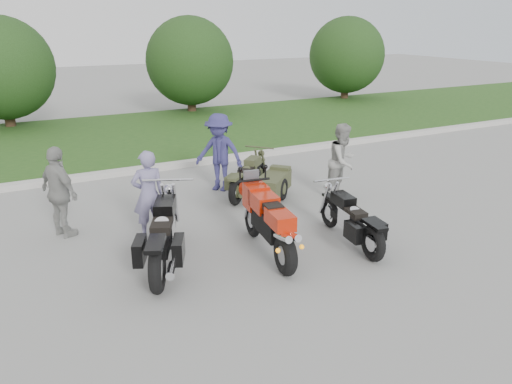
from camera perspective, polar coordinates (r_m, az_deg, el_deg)
name	(u,v)px	position (r m, az deg, el deg)	size (l,w,h in m)	color
ground	(252,264)	(8.28, -0.45, -8.25)	(80.00, 80.00, 0.00)	gray
curb	(149,169)	(13.51, -12.08, 2.64)	(60.00, 0.30, 0.15)	#BAB6AF
grass_strip	(115,138)	(17.44, -15.84, 5.99)	(60.00, 8.00, 0.14)	#3C6322
tree_mid_left	(2,68)	(20.12, -27.07, 12.48)	(3.60, 3.60, 4.00)	#3F2B1C
tree_mid_right	(190,61)	(21.41, -7.56, 14.61)	(3.60, 3.60, 4.00)	#3F2B1C
tree_far_right	(347,55)	(25.30, 10.32, 15.13)	(3.60, 3.60, 4.00)	#3F2B1C
sportbike_red	(269,221)	(8.34, 1.46, -3.32)	(0.58, 2.23, 1.06)	black
cruiser_left	(164,238)	(8.13, -10.49, -5.18)	(1.19, 2.40, 0.99)	black
cruiser_right	(353,222)	(8.97, 11.01, -3.44)	(0.47, 2.13, 0.82)	black
cruiser_sidecar	(262,182)	(11.16, 0.74, 1.19)	(1.78, 1.83, 0.80)	black
person_stripe	(149,195)	(9.18, -12.18, -0.30)	(0.60, 0.39, 1.64)	gray
person_grey	(343,161)	(11.24, 9.89, 3.52)	(0.82, 0.64, 1.68)	#9A9A95
person_denim	(219,153)	(11.57, -4.22, 4.52)	(1.17, 0.67, 1.81)	navy
person_back	(60,192)	(9.69, -21.53, -0.04)	(0.99, 0.41, 1.70)	gray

